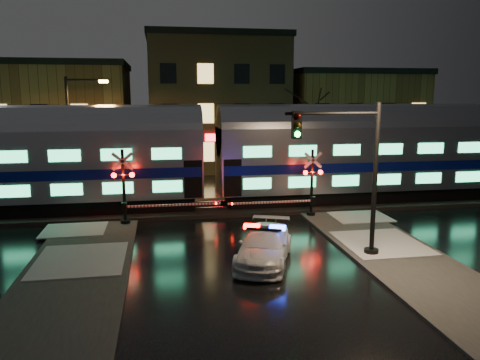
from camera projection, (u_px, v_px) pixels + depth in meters
name	position (u px, v px, depth m)	size (l,w,h in m)	color
ground	(229.00, 234.00, 22.89)	(120.00, 120.00, 0.00)	black
ballast	(217.00, 207.00, 27.72)	(90.00, 4.20, 0.24)	black
sidewalk_left	(66.00, 292.00, 15.99)	(4.00, 20.00, 0.12)	#2D2D2D
sidewalk_right	(417.00, 269.00, 18.14)	(4.00, 20.00, 0.12)	#2D2D2D
building_left	(47.00, 120.00, 41.28)	(14.00, 10.00, 9.00)	brown
building_mid	(215.00, 105.00, 44.01)	(12.00, 11.00, 11.50)	brown
building_right	(347.00, 120.00, 45.94)	(12.00, 10.00, 8.50)	brown
train	(210.00, 153.00, 27.07)	(51.00, 3.12, 5.92)	black
police_car	(264.00, 245.00, 18.91)	(3.49, 5.17, 1.55)	silver
crossing_signal_right	(306.00, 190.00, 25.60)	(5.33, 0.64, 3.77)	black
crossing_signal_left	(131.00, 195.00, 24.05)	(5.63, 0.65, 3.98)	black
traffic_light	(352.00, 177.00, 18.90)	(4.15, 0.73, 6.42)	black
streetlight	(73.00, 130.00, 29.40)	(2.61, 0.27, 7.82)	black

